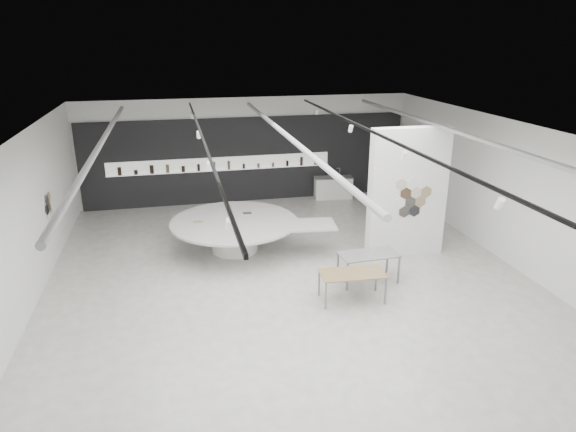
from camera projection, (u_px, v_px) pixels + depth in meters
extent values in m
cube|color=beige|center=(291.00, 282.00, 12.93)|extent=(12.00, 14.00, 0.01)
cube|color=silver|center=(291.00, 131.00, 11.66)|extent=(12.00, 14.00, 0.01)
cube|color=white|center=(248.00, 150.00, 18.74)|extent=(12.00, 0.01, 3.80)
cube|color=white|center=(430.00, 403.00, 5.86)|extent=(12.00, 0.01, 3.80)
cube|color=white|center=(512.00, 194.00, 13.55)|extent=(0.01, 14.00, 3.80)
cube|color=white|center=(20.00, 230.00, 11.04)|extent=(0.01, 14.00, 3.80)
cylinder|color=#939396|center=(101.00, 143.00, 11.31)|extent=(0.12, 12.00, 0.12)
cylinder|color=#939396|center=(287.00, 135.00, 12.18)|extent=(0.12, 12.00, 0.12)
cylinder|color=#939396|center=(447.00, 129.00, 13.06)|extent=(0.12, 12.00, 0.12)
cube|color=black|center=(203.00, 140.00, 11.28)|extent=(0.05, 13.00, 0.06)
cylinder|color=white|center=(230.00, 224.00, 6.74)|extent=(0.11, 0.18, 0.21)
cylinder|color=white|center=(210.00, 166.00, 9.78)|extent=(0.11, 0.18, 0.21)
cylinder|color=white|center=(199.00, 135.00, 12.81)|extent=(0.11, 0.18, 0.21)
cylinder|color=white|center=(192.00, 116.00, 15.84)|extent=(0.11, 0.18, 0.21)
cube|color=black|center=(374.00, 132.00, 12.12)|extent=(0.05, 13.00, 0.06)
cylinder|color=white|center=(500.00, 204.00, 7.58)|extent=(0.11, 0.18, 0.21)
cylinder|color=white|center=(404.00, 155.00, 10.61)|extent=(0.11, 0.18, 0.21)
cylinder|color=white|center=(351.00, 129.00, 13.65)|extent=(0.11, 0.18, 0.21)
cylinder|color=white|center=(317.00, 111.00, 16.68)|extent=(0.11, 0.18, 0.21)
cylinder|color=white|center=(50.00, 216.00, 13.53)|extent=(0.03, 0.28, 0.28)
cylinder|color=beige|center=(52.00, 213.00, 13.77)|extent=(0.03, 0.28, 0.28)
cylinder|color=#4A3725|center=(49.00, 207.00, 13.57)|extent=(0.03, 0.28, 0.28)
cylinder|color=black|center=(47.00, 210.00, 13.34)|extent=(0.03, 0.28, 0.28)
cylinder|color=black|center=(47.00, 200.00, 13.38)|extent=(0.03, 0.28, 0.28)
cylinder|color=#937D5A|center=(49.00, 197.00, 13.62)|extent=(0.03, 0.28, 0.28)
cube|color=black|center=(248.00, 160.00, 18.79)|extent=(11.80, 0.10, 3.10)
cube|color=white|center=(221.00, 164.00, 18.54)|extent=(8.00, 0.06, 0.46)
cube|color=white|center=(222.00, 170.00, 18.56)|extent=(8.00, 0.18, 0.02)
cylinder|color=black|center=(120.00, 171.00, 17.77)|extent=(0.13, 0.13, 0.29)
cylinder|color=black|center=(136.00, 172.00, 17.91)|extent=(0.13, 0.13, 0.15)
cylinder|color=black|center=(152.00, 169.00, 18.00)|extent=(0.14, 0.14, 0.30)
cylinder|color=brown|center=(168.00, 169.00, 18.11)|extent=(0.12, 0.12, 0.29)
cylinder|color=black|center=(183.00, 169.00, 18.24)|extent=(0.12, 0.12, 0.21)
cylinder|color=black|center=(199.00, 168.00, 18.35)|extent=(0.10, 0.10, 0.25)
cylinder|color=brown|center=(214.00, 166.00, 18.45)|extent=(0.12, 0.12, 0.30)
cylinder|color=brown|center=(229.00, 165.00, 18.56)|extent=(0.10, 0.10, 0.31)
cylinder|color=black|center=(244.00, 166.00, 18.70)|extent=(0.09, 0.09, 0.17)
cylinder|color=brown|center=(258.00, 166.00, 18.82)|extent=(0.10, 0.10, 0.16)
cylinder|color=brown|center=(273.00, 165.00, 18.93)|extent=(0.09, 0.09, 0.15)
cylinder|color=black|center=(287.00, 163.00, 19.04)|extent=(0.09, 0.09, 0.21)
cylinder|color=black|center=(301.00, 161.00, 19.13)|extent=(0.11, 0.11, 0.31)
cylinder|color=black|center=(315.00, 161.00, 19.25)|extent=(0.11, 0.11, 0.29)
cube|color=white|center=(408.00, 193.00, 13.98)|extent=(2.20, 0.35, 3.60)
cylinder|color=black|center=(410.00, 202.00, 13.87)|extent=(0.34, 0.03, 0.34)
cylinder|color=#937D5A|center=(420.00, 201.00, 13.94)|extent=(0.34, 0.03, 0.34)
cylinder|color=white|center=(400.00, 203.00, 13.81)|extent=(0.34, 0.03, 0.34)
cylinder|color=beige|center=(416.00, 193.00, 13.82)|extent=(0.34, 0.03, 0.34)
cylinder|color=#4A3725|center=(406.00, 193.00, 13.76)|extent=(0.34, 0.03, 0.34)
cylinder|color=black|center=(414.00, 211.00, 13.99)|extent=(0.34, 0.03, 0.34)
cylinder|color=black|center=(404.00, 212.00, 13.93)|extent=(0.34, 0.03, 0.34)
cylinder|color=#937D5A|center=(426.00, 192.00, 13.88)|extent=(0.34, 0.03, 0.34)
cylinder|color=white|center=(412.00, 184.00, 13.70)|extent=(0.34, 0.03, 0.34)
cylinder|color=beige|center=(401.00, 184.00, 13.64)|extent=(0.34, 0.03, 0.34)
cylinder|color=white|center=(235.00, 237.00, 14.67)|extent=(1.44, 1.44, 0.85)
cylinder|color=beige|center=(234.00, 222.00, 14.52)|extent=(3.98, 3.98, 0.06)
cube|color=beige|center=(306.00, 225.00, 14.26)|extent=(1.70, 1.17, 0.06)
cube|color=#937D5A|center=(198.00, 222.00, 14.40)|extent=(0.27, 0.21, 0.01)
cube|color=#4A3725|center=(247.00, 213.00, 15.11)|extent=(0.27, 0.21, 0.01)
cube|color=olive|center=(352.00, 273.00, 11.82)|extent=(1.52, 0.82, 0.03)
cube|color=slate|center=(326.00, 296.00, 11.51)|extent=(0.04, 0.04, 0.67)
cube|color=slate|center=(319.00, 283.00, 12.13)|extent=(0.04, 0.04, 0.67)
cube|color=slate|center=(386.00, 291.00, 11.74)|extent=(0.04, 0.04, 0.67)
cube|color=slate|center=(376.00, 278.00, 12.36)|extent=(0.04, 0.04, 0.67)
cube|color=gray|center=(369.00, 254.00, 12.72)|extent=(1.48, 0.79, 0.03)
cube|color=slate|center=(347.00, 277.00, 12.38)|extent=(0.04, 0.04, 0.72)
cube|color=slate|center=(338.00, 266.00, 12.97)|extent=(0.04, 0.04, 0.72)
cube|color=slate|center=(399.00, 270.00, 12.73)|extent=(0.04, 0.04, 0.72)
cube|color=slate|center=(387.00, 260.00, 13.31)|extent=(0.04, 0.04, 0.72)
cube|color=white|center=(333.00, 188.00, 19.45)|extent=(1.45, 0.66, 0.79)
cube|color=gray|center=(334.00, 177.00, 19.31)|extent=(1.49, 0.70, 0.03)
cylinder|color=silver|center=(340.00, 172.00, 19.41)|extent=(0.02, 0.02, 0.32)
cylinder|color=silver|center=(338.00, 168.00, 19.35)|extent=(0.14, 0.03, 0.02)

